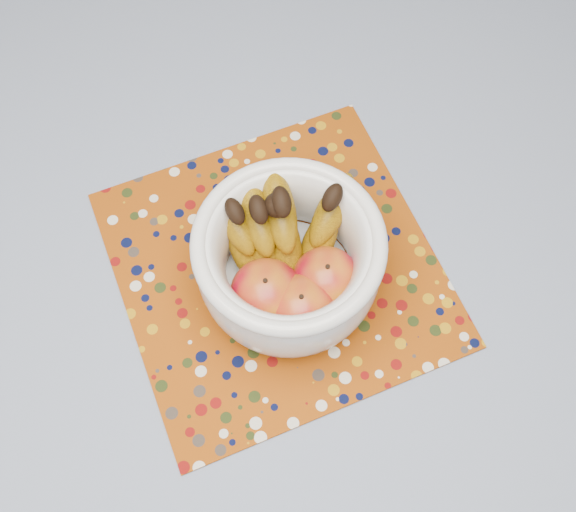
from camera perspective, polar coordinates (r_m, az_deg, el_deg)
The scene contains 4 objects.
table at distance 0.86m, azimuth -6.70°, elevation -11.65°, with size 1.20×1.20×0.75m.
tablecloth at distance 0.78m, azimuth -7.34°, elevation -10.31°, with size 1.32×1.32×0.01m, color slate.
placemat at distance 0.81m, azimuth -0.94°, elevation -1.00°, with size 0.37×0.37×0.00m, color #883907.
fruit_bowl at distance 0.74m, azimuth -0.09°, elevation 0.02°, with size 0.22×0.21×0.15m.
Camera 1 is at (0.06, -0.21, 1.51)m, focal length 42.00 mm.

